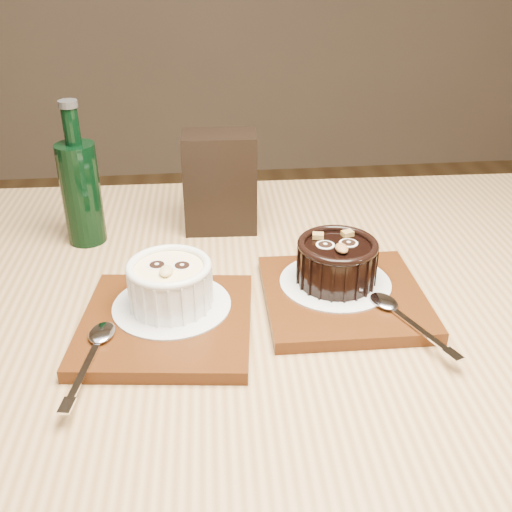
{
  "coord_description": "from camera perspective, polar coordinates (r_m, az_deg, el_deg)",
  "views": [
    {
      "loc": [
        0.0,
        -0.47,
        1.13
      ],
      "look_at": [
        0.06,
        0.1,
        0.81
      ],
      "focal_mm": 42.0,
      "sensor_mm": 36.0,
      "label": 1
    }
  ],
  "objects": [
    {
      "name": "doily_left",
      "position": [
        0.67,
        -8.01,
        -4.63
      ],
      "size": [
        0.13,
        0.13,
        0.0
      ],
      "primitive_type": "cylinder",
      "color": "silver",
      "rests_on": "tray_left"
    },
    {
      "name": "condiment_stand",
      "position": [
        0.84,
        -3.44,
        7.01
      ],
      "size": [
        0.1,
        0.06,
        0.14
      ],
      "primitive_type": "cube",
      "rotation": [
        0.0,
        0.0,
        -0.05
      ],
      "color": "black",
      "rests_on": "table"
    },
    {
      "name": "green_bottle",
      "position": [
        0.83,
        -16.34,
        6.08
      ],
      "size": [
        0.05,
        0.05,
        0.19
      ],
      "color": "black",
      "rests_on": "table"
    },
    {
      "name": "tray_left",
      "position": [
        0.65,
        -8.54,
        -6.38
      ],
      "size": [
        0.2,
        0.2,
        0.01
      ],
      "primitive_type": "cube",
      "rotation": [
        0.0,
        0.0,
        -0.12
      ],
      "color": "#4F250D",
      "rests_on": "table"
    },
    {
      "name": "doily_right",
      "position": [
        0.71,
        7.55,
        -2.47
      ],
      "size": [
        0.13,
        0.13,
        0.0
      ],
      "primitive_type": "cylinder",
      "color": "silver",
      "rests_on": "tray_right"
    },
    {
      "name": "spoon_left",
      "position": [
        0.61,
        -15.41,
        -8.99
      ],
      "size": [
        0.05,
        0.14,
        0.01
      ],
      "primitive_type": null,
      "rotation": [
        0.0,
        0.0,
        -0.17
      ],
      "color": "white",
      "rests_on": "tray_left"
    },
    {
      "name": "tray_right",
      "position": [
        0.7,
        8.33,
        -3.88
      ],
      "size": [
        0.18,
        0.18,
        0.01
      ],
      "primitive_type": "cube",
      "rotation": [
        0.0,
        0.0,
        -0.02
      ],
      "color": "#4F250D",
      "rests_on": "table"
    },
    {
      "name": "ramekin_dark",
      "position": [
        0.69,
        7.71,
        -0.38
      ],
      "size": [
        0.09,
        0.09,
        0.06
      ],
      "rotation": [
        0.0,
        0.0,
        0.06
      ],
      "color": "black",
      "rests_on": "doily_right"
    },
    {
      "name": "ramekin_white",
      "position": [
        0.65,
        -8.19,
        -2.49
      ],
      "size": [
        0.09,
        0.09,
        0.05
      ],
      "rotation": [
        0.0,
        0.0,
        -0.16
      ],
      "color": "white",
      "rests_on": "doily_left"
    },
    {
      "name": "table",
      "position": [
        0.73,
        1.03,
        -11.44
      ],
      "size": [
        1.22,
        0.83,
        0.75
      ],
      "rotation": [
        0.0,
        0.0,
        -0.03
      ],
      "color": "olive",
      "rests_on": "ground"
    },
    {
      "name": "spoon_right",
      "position": [
        0.66,
        14.02,
        -5.67
      ],
      "size": [
        0.07,
        0.13,
        0.01
      ],
      "primitive_type": null,
      "rotation": [
        0.0,
        0.0,
        0.39
      ],
      "color": "white",
      "rests_on": "tray_right"
    }
  ]
}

